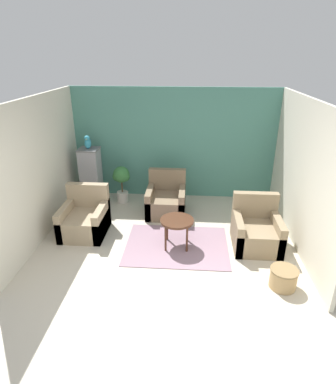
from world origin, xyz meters
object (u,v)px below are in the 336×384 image
parrot (88,142)px  wicker_basket (283,277)px  armchair_left (85,219)px  birdcage (91,177)px  coffee_table (177,223)px  armchair_right (256,231)px  potted_plant (121,179)px  armchair_middle (166,201)px

parrot → wicker_basket: size_ratio=0.74×
armchair_left → birdcage: (-0.25, 1.32, 0.32)m
armchair_left → coffee_table: bearing=-11.0°
armchair_right → wicker_basket: armchair_right is taller
birdcage → wicker_basket: 4.37m
coffee_table → parrot: parrot is taller
potted_plant → wicker_basket: (2.84, -2.64, -0.37)m
wicker_basket → armchair_middle: bearing=129.8°
birdcage → coffee_table: bearing=-40.4°
birdcage → potted_plant: size_ratio=1.48×
parrot → potted_plant: size_ratio=0.35×
armchair_left → parrot: bearing=100.5°
armchair_left → parrot: parrot is taller
coffee_table → armchair_middle: armchair_middle is taller
coffee_table → birdcage: (-1.94, 1.65, 0.13)m
armchair_left → wicker_basket: armchair_left is taller
armchair_left → wicker_basket: (3.24, -1.27, -0.11)m
armchair_middle → potted_plant: 1.14m
birdcage → parrot: 0.77m
coffee_table → armchair_right: bearing=5.7°
armchair_left → wicker_basket: size_ratio=2.18×
armchair_left → armchair_right: bearing=-3.7°
birdcage → armchair_middle: bearing=-13.7°
armchair_left → potted_plant: (0.40, 1.37, 0.26)m
armchair_left → parrot: size_ratio=2.96×
armchair_right → birdcage: bearing=155.2°
parrot → wicker_basket: bearing=-36.7°
birdcage → parrot: size_ratio=4.26×
armchair_right → wicker_basket: size_ratio=2.18×
parrot → birdcage: bearing=-90.0°
armchair_middle → wicker_basket: (1.83, -2.19, -0.11)m
coffee_table → birdcage: 2.55m
coffee_table → potted_plant: (-1.29, 1.70, 0.08)m
potted_plant → coffee_table: bearing=-52.8°
armchair_left → parrot: (-0.25, 1.33, 1.08)m
potted_plant → wicker_basket: size_ratio=2.12×
armchair_middle → potted_plant: size_ratio=1.03×
armchair_right → parrot: bearing=155.1°
armchair_middle → wicker_basket: size_ratio=2.18×
coffee_table → birdcage: birdcage is taller
birdcage → potted_plant: (0.65, 0.05, -0.05)m
armchair_middle → parrot: bearing=166.2°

